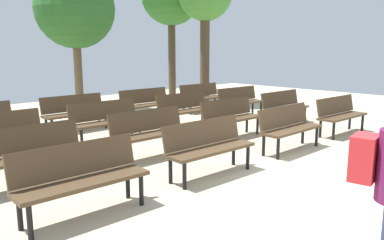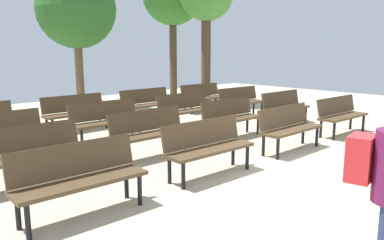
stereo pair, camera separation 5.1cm
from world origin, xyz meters
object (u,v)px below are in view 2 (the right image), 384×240
at_px(bench_r3_c2, 147,102).
at_px(bench_r0_c0, 79,175).
at_px(bench_r2_c1, 106,119).
at_px(tree_0, 76,9).
at_px(bench_r3_c1, 76,110).
at_px(bench_r0_c1, 207,144).
at_px(bench_r0_c2, 289,125).
at_px(bench_r3_c3, 202,96).
at_px(bench_r1_c3, 284,106).
at_px(bench_r0_c3, 341,113).
at_px(bench_r2_c3, 241,100).
at_px(bench_r1_c2, 231,116).
at_px(bench_r1_c0, 30,151).
at_px(bench_r1_c1, 150,130).
at_px(bench_r2_c2, 185,108).

bearing_deg(bench_r3_c2, bench_r0_c0, -133.68).
relative_size(bench_r2_c1, tree_0, 0.36).
relative_size(bench_r3_c1, tree_0, 0.36).
bearing_deg(bench_r0_c1, bench_r3_c2, 65.88).
bearing_deg(bench_r0_c2, bench_r3_c3, 64.66).
bearing_deg(bench_r0_c2, bench_r0_c0, 179.23).
height_order(bench_r1_c3, bench_r3_c2, same).
bearing_deg(bench_r0_c0, bench_r3_c1, 65.73).
distance_m(bench_r0_c3, bench_r3_c2, 5.12).
distance_m(bench_r2_c3, bench_r3_c3, 1.55).
relative_size(bench_r1_c2, bench_r2_c3, 1.00).
relative_size(bench_r1_c0, bench_r1_c2, 1.00).
bearing_deg(bench_r3_c3, bench_r2_c1, -160.26).
relative_size(bench_r0_c1, bench_r0_c3, 1.00).
height_order(bench_r0_c1, bench_r0_c3, same).
bearing_deg(bench_r3_c3, bench_r1_c1, -144.23).
bearing_deg(bench_r0_c0, bench_r1_c2, 20.07).
relative_size(bench_r3_c2, tree_0, 0.36).
relative_size(bench_r1_c1, bench_r2_c1, 1.00).
height_order(bench_r1_c0, bench_r3_c1, same).
distance_m(bench_r0_c0, bench_r0_c2, 4.43).
height_order(bench_r0_c0, bench_r0_c2, same).
relative_size(bench_r1_c1, bench_r3_c3, 1.00).
xyz_separation_m(bench_r1_c3, bench_r2_c2, (-2.19, 1.52, 0.00)).
relative_size(bench_r2_c3, bench_r3_c3, 1.00).
bearing_deg(bench_r0_c0, bench_r1_c0, 92.58).
relative_size(bench_r1_c3, bench_r2_c3, 0.99).
height_order(bench_r3_c1, bench_r3_c2, same).
distance_m(bench_r0_c1, bench_r1_c1, 1.49).
height_order(bench_r0_c2, bench_r2_c1, same).
bearing_deg(bench_r2_c2, bench_r1_c0, -160.33).
height_order(bench_r0_c2, bench_r2_c2, same).
bearing_deg(bench_r2_c3, bench_r1_c1, -159.93).
bearing_deg(bench_r0_c3, bench_r0_c0, -178.64).
height_order(bench_r1_c0, bench_r3_c2, same).
relative_size(bench_r0_c0, bench_r0_c1, 1.00).
xyz_separation_m(bench_r1_c0, bench_r3_c1, (2.27, 3.03, 0.00)).
distance_m(bench_r2_c1, bench_r3_c1, 1.50).
xyz_separation_m(bench_r1_c0, bench_r3_c2, (4.43, 3.01, 0.00)).
distance_m(bench_r0_c0, bench_r0_c1, 2.18).
relative_size(bench_r2_c3, tree_0, 0.36).
relative_size(bench_r0_c0, bench_r2_c2, 1.00).
bearing_deg(bench_r3_c2, bench_r2_c1, -145.51).
xyz_separation_m(bench_r0_c2, bench_r3_c1, (-2.16, 4.62, 0.00)).
bearing_deg(bench_r2_c3, bench_r1_c2, -144.04).
distance_m(bench_r2_c1, bench_r2_c3, 4.46).
height_order(bench_r1_c3, bench_r3_c3, same).
xyz_separation_m(bench_r3_c1, tree_0, (1.59, 2.76, 2.70)).
bearing_deg(bench_r1_c2, bench_r2_c1, 145.43).
xyz_separation_m(bench_r1_c0, bench_r1_c3, (6.68, -0.04, 0.00)).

